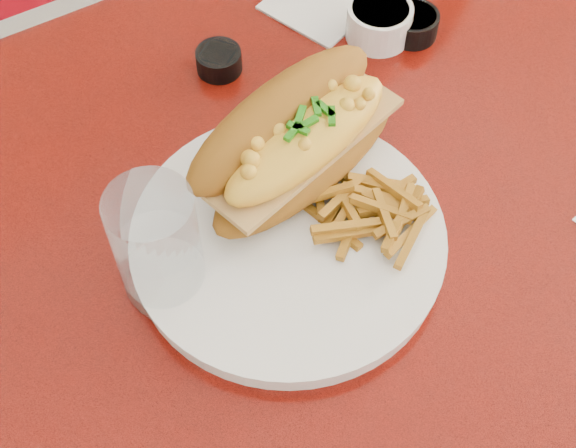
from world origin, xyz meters
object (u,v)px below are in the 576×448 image
water_tumbler (158,247)px  diner_table (412,218)px  gravy_ramekin (379,21)px  sauce_cup_right (413,23)px  booth_bench_far (163,30)px  fork (339,196)px  sauce_cup_left (219,60)px  dinner_plate (288,240)px  mac_hoagie (297,138)px

water_tumbler → diner_table: bearing=3.6°
gravy_ramekin → sauce_cup_right: gravy_ramekin is taller
booth_bench_far → gravy_ramekin: booth_bench_far is taller
booth_bench_far → fork: (-0.14, -0.84, 0.50)m
sauce_cup_left → sauce_cup_right: size_ratio=1.03×
sauce_cup_left → booth_bench_far: bearing=75.9°
gravy_ramekin → water_tumbler: water_tumbler is taller
dinner_plate → water_tumbler: water_tumbler is taller
diner_table → booth_bench_far: size_ratio=1.03×
fork → gravy_ramekin: 0.26m
sauce_cup_right → mac_hoagie: bearing=-153.3°
mac_hoagie → gravy_ramekin: 0.24m
gravy_ramekin → water_tumbler: (-0.37, -0.18, 0.05)m
fork → sauce_cup_right: size_ratio=1.86×
diner_table → sauce_cup_right: (0.07, 0.14, 0.18)m
booth_bench_far → dinner_plate: size_ratio=3.49×
diner_table → water_tumbler: bearing=-176.4°
gravy_ramekin → sauce_cup_left: bearing=165.3°
mac_hoagie → sauce_cup_left: bearing=72.3°
fork → sauce_cup_left: size_ratio=1.82×
mac_hoagie → water_tumbler: bearing=179.0°
diner_table → dinner_plate: size_ratio=3.58×
mac_hoagie → water_tumbler: 0.18m
dinner_plate → water_tumbler: 0.14m
diner_table → mac_hoagie: 0.28m
diner_table → fork: size_ratio=10.60×
gravy_ramekin → water_tumbler: size_ratio=0.65×
fork → water_tumbler: size_ratio=0.85×
water_tumbler → mac_hoagie: bearing=14.2°
diner_table → gravy_ramekin: bearing=76.6°
dinner_plate → fork: bearing=10.9°
sauce_cup_left → diner_table: bearing=-54.1°
fork → sauce_cup_left: bearing=-30.8°
diner_table → booth_bench_far: bearing=90.0°
diner_table → mac_hoagie: size_ratio=4.57×
fork → gravy_ramekin: size_ratio=1.31×
diner_table → booth_bench_far: booth_bench_far is taller
sauce_cup_left → water_tumbler: water_tumbler is taller
sauce_cup_right → sauce_cup_left: bearing=163.3°
diner_table → dinner_plate: bearing=-168.4°
fork → dinner_plate: bearing=67.8°
booth_bench_far → mac_hoagie: (-0.16, -0.79, 0.55)m
water_tumbler → gravy_ramekin: bearing=25.9°
diner_table → mac_hoagie: bearing=171.7°
dinner_plate → mac_hoagie: mac_hoagie is taller
booth_bench_far → dinner_plate: 1.01m
mac_hoagie → fork: size_ratio=2.32×
booth_bench_far → water_tumbler: (-0.33, -0.83, 0.55)m
dinner_plate → fork: 0.07m
dinner_plate → gravy_ramekin: gravy_ramekin is taller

